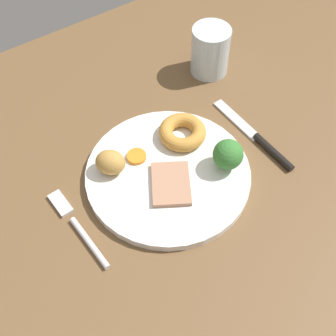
{
  "coord_description": "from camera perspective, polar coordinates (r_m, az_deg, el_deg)",
  "views": [
    {
      "loc": [
        -25.35,
        -34.57,
        61.73
      ],
      "look_at": [
        -2.48,
        -0.94,
        6.0
      ],
      "focal_mm": 48.44,
      "sensor_mm": 36.0,
      "label": 1
    }
  ],
  "objects": [
    {
      "name": "dining_table",
      "position": [
        0.74,
        1.18,
        -0.56
      ],
      "size": [
        120.0,
        84.0,
        3.6
      ],
      "primitive_type": "cube",
      "color": "brown",
      "rests_on": "ground"
    },
    {
      "name": "carrot_coin_front",
      "position": [
        0.71,
        -3.98,
        1.47
      ],
      "size": [
        3.09,
        3.09,
        0.61
      ],
      "primitive_type": "cylinder",
      "color": "orange",
      "rests_on": "dinner_plate"
    },
    {
      "name": "meat_slice_main",
      "position": [
        0.68,
        0.38,
        -2.0
      ],
      "size": [
        8.88,
        9.57,
        0.8
      ],
      "primitive_type": "cube",
      "rotation": [
        0.0,
        0.0,
        1.03
      ],
      "color": "tan",
      "rests_on": "dinner_plate"
    },
    {
      "name": "fork",
      "position": [
        0.67,
        -11.38,
        -7.14
      ],
      "size": [
        2.3,
        15.31,
        0.9
      ],
      "rotation": [
        0.0,
        0.0,
        1.63
      ],
      "color": "silver",
      "rests_on": "dining_table"
    },
    {
      "name": "water_glass",
      "position": [
        0.85,
        5.32,
        14.48
      ],
      "size": [
        6.96,
        6.96,
        9.04
      ],
      "primitive_type": "cylinder",
      "color": "silver",
      "rests_on": "dining_table"
    },
    {
      "name": "knife",
      "position": [
        0.76,
        11.4,
        3.52
      ],
      "size": [
        1.96,
        18.53,
        1.2
      ],
      "rotation": [
        0.0,
        0.0,
        1.6
      ],
      "color": "black",
      "rests_on": "dining_table"
    },
    {
      "name": "dinner_plate",
      "position": [
        0.7,
        0.0,
        -0.82
      ],
      "size": [
        25.6,
        25.6,
        1.4
      ],
      "primitive_type": "cylinder",
      "color": "white",
      "rests_on": "dining_table"
    },
    {
      "name": "roast_potato_left",
      "position": [
        0.69,
        -7.26,
        0.71
      ],
      "size": [
        5.98,
        6.0,
        3.85
      ],
      "primitive_type": "ellipsoid",
      "rotation": [
        0.0,
        0.0,
        2.33
      ],
      "color": "#BC8C42",
      "rests_on": "dinner_plate"
    },
    {
      "name": "broccoli_floret",
      "position": [
        0.69,
        7.56,
        1.67
      ],
      "size": [
        4.69,
        4.69,
        5.22
      ],
      "color": "#8CB766",
      "rests_on": "dinner_plate"
    },
    {
      "name": "yorkshire_pudding",
      "position": [
        0.73,
        1.82,
        4.53
      ],
      "size": [
        7.68,
        7.68,
        2.3
      ],
      "primitive_type": "torus",
      "color": "#C68938",
      "rests_on": "dinner_plate"
    }
  ]
}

